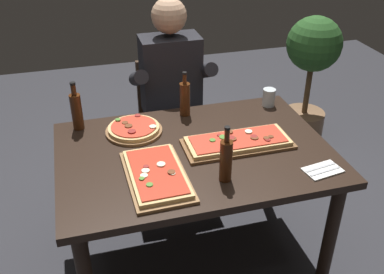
% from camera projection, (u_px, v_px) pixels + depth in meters
% --- Properties ---
extents(ground_plane, '(6.40, 6.40, 0.00)m').
position_uv_depth(ground_plane, '(194.00, 253.00, 2.67)').
color(ground_plane, '#2D2D33').
extents(dining_table, '(1.40, 0.96, 0.74)m').
position_uv_depth(dining_table, '(195.00, 165.00, 2.33)').
color(dining_table, black).
rests_on(dining_table, ground_plane).
extents(pizza_rectangular_front, '(0.57, 0.24, 0.05)m').
position_uv_depth(pizza_rectangular_front, '(238.00, 142.00, 2.31)').
color(pizza_rectangular_front, brown).
rests_on(pizza_rectangular_front, dining_table).
extents(pizza_rectangular_left, '(0.29, 0.49, 0.05)m').
position_uv_depth(pizza_rectangular_left, '(157.00, 175.00, 2.07)').
color(pizza_rectangular_left, olive).
rests_on(pizza_rectangular_left, dining_table).
extents(pizza_round_far, '(0.31, 0.31, 0.05)m').
position_uv_depth(pizza_round_far, '(134.00, 129.00, 2.43)').
color(pizza_round_far, brown).
rests_on(pizza_round_far, dining_table).
extents(wine_bottle_dark, '(0.06, 0.06, 0.27)m').
position_uv_depth(wine_bottle_dark, '(185.00, 98.00, 2.57)').
color(wine_bottle_dark, '#47230F').
rests_on(wine_bottle_dark, dining_table).
extents(oil_bottle_amber, '(0.06, 0.06, 0.28)m').
position_uv_depth(oil_bottle_amber, '(226.00, 159.00, 2.01)').
color(oil_bottle_amber, '#47230F').
rests_on(oil_bottle_amber, dining_table).
extents(vinegar_bottle_green, '(0.06, 0.06, 0.28)m').
position_uv_depth(vinegar_bottle_green, '(77.00, 110.00, 2.42)').
color(vinegar_bottle_green, '#47230F').
rests_on(vinegar_bottle_green, dining_table).
extents(tumbler_near_camera, '(0.08, 0.08, 0.11)m').
position_uv_depth(tumbler_near_camera, '(269.00, 98.00, 2.70)').
color(tumbler_near_camera, silver).
rests_on(tumbler_near_camera, dining_table).
extents(napkin_cutlery_set, '(0.20, 0.14, 0.01)m').
position_uv_depth(napkin_cutlery_set, '(323.00, 170.00, 2.12)').
color(napkin_cutlery_set, white).
rests_on(napkin_cutlery_set, dining_table).
extents(diner_chair, '(0.44, 0.44, 0.87)m').
position_uv_depth(diner_chair, '(169.00, 116.00, 3.14)').
color(diner_chair, '#3D2B1E').
rests_on(diner_chair, ground_plane).
extents(seated_diner, '(0.53, 0.41, 1.33)m').
position_uv_depth(seated_diner, '(172.00, 90.00, 2.90)').
color(seated_diner, '#23232D').
rests_on(seated_diner, ground_plane).
extents(potted_plant_corner, '(0.42, 0.42, 1.07)m').
position_uv_depth(potted_plant_corner, '(310.00, 71.00, 3.44)').
color(potted_plant_corner, '#846042').
rests_on(potted_plant_corner, ground_plane).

